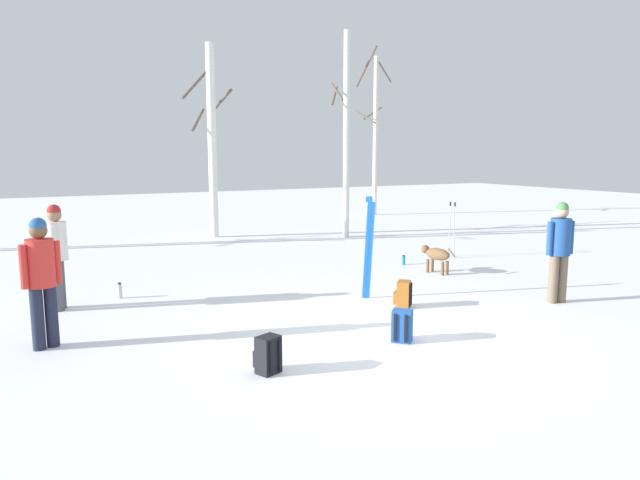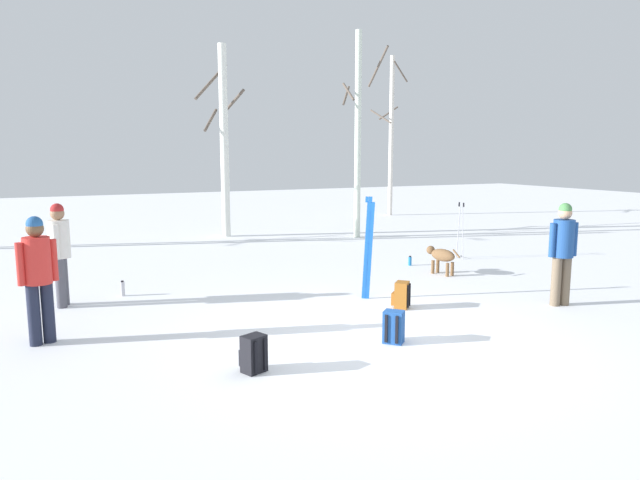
# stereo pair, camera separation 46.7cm
# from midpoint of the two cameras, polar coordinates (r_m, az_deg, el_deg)

# --- Properties ---
(ground_plane) EXTENTS (60.00, 60.00, 0.00)m
(ground_plane) POSITION_cam_midpoint_polar(r_m,az_deg,el_deg) (8.06, 4.30, -9.67)
(ground_plane) COLOR white
(person_0) EXTENTS (0.49, 0.34, 1.72)m
(person_0) POSITION_cam_midpoint_polar(r_m,az_deg,el_deg) (8.32, -27.31, -3.05)
(person_0) COLOR #1E2338
(person_0) RESTS_ON ground_plane
(person_1) EXTENTS (0.34, 0.51, 1.72)m
(person_1) POSITION_cam_midpoint_polar(r_m,az_deg,el_deg) (10.25, -25.81, -0.91)
(person_1) COLOR #4C4C56
(person_1) RESTS_ON ground_plane
(person_2) EXTENTS (0.51, 0.34, 1.72)m
(person_2) POSITION_cam_midpoint_polar(r_m,az_deg,el_deg) (10.39, 21.47, -0.52)
(person_2) COLOR #72604C
(person_2) RESTS_ON ground_plane
(dog) EXTENTS (0.34, 0.88, 0.57)m
(dog) POSITION_cam_midpoint_polar(r_m,az_deg,el_deg) (12.35, 10.35, -1.47)
(dog) COLOR brown
(dog) RESTS_ON ground_plane
(ski_pair_planted_0) EXTENTS (0.18, 0.14, 1.79)m
(ski_pair_planted_0) POSITION_cam_midpoint_polar(r_m,az_deg,el_deg) (9.99, 3.51, -0.82)
(ski_pair_planted_0) COLOR blue
(ski_pair_planted_0) RESTS_ON ground_plane
(ski_poles_0) EXTENTS (0.07, 0.26, 1.35)m
(ski_poles_0) POSITION_cam_midpoint_polar(r_m,az_deg,el_deg) (14.23, 12.01, 1.18)
(ski_poles_0) COLOR #B2B2BC
(ski_poles_0) RESTS_ON ground_plane
(backpack_0) EXTENTS (0.35, 0.34, 0.44)m
(backpack_0) POSITION_cam_midpoint_polar(r_m,az_deg,el_deg) (7.89, 6.44, -8.47)
(backpack_0) COLOR #1E4C99
(backpack_0) RESTS_ON ground_plane
(backpack_1) EXTENTS (0.32, 0.34, 0.44)m
(backpack_1) POSITION_cam_midpoint_polar(r_m,az_deg,el_deg) (6.83, -7.18, -11.23)
(backpack_1) COLOR black
(backpack_1) RESTS_ON ground_plane
(backpack_2) EXTENTS (0.34, 0.34, 0.44)m
(backpack_2) POSITION_cam_midpoint_polar(r_m,az_deg,el_deg) (9.59, 6.85, -5.38)
(backpack_2) COLOR #99591E
(backpack_2) RESTS_ON ground_plane
(water_bottle_0) EXTENTS (0.07, 0.07, 0.22)m
(water_bottle_0) POSITION_cam_midpoint_polar(r_m,az_deg,el_deg) (13.21, 7.27, -2.00)
(water_bottle_0) COLOR #1E72BF
(water_bottle_0) RESTS_ON ground_plane
(water_bottle_1) EXTENTS (0.08, 0.08, 0.28)m
(water_bottle_1) POSITION_cam_midpoint_polar(r_m,az_deg,el_deg) (10.78, -20.38, -4.74)
(water_bottle_1) COLOR silver
(water_bottle_1) RESTS_ON ground_plane
(birch_tree_2) EXTENTS (1.45, 0.95, 5.66)m
(birch_tree_2) POSITION_cam_midpoint_polar(r_m,az_deg,el_deg) (17.58, -11.44, 9.79)
(birch_tree_2) COLOR white
(birch_tree_2) RESTS_ON ground_plane
(birch_tree_3) EXTENTS (1.26, 1.28, 6.01)m
(birch_tree_3) POSITION_cam_midpoint_polar(r_m,az_deg,el_deg) (17.25, 1.87, 10.56)
(birch_tree_3) COLOR silver
(birch_tree_3) RESTS_ON ground_plane
(birch_tree_4) EXTENTS (1.26, 1.20, 6.28)m
(birch_tree_4) POSITION_cam_midpoint_polar(r_m,az_deg,el_deg) (23.55, 4.92, 10.32)
(birch_tree_4) COLOR silver
(birch_tree_4) RESTS_ON ground_plane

